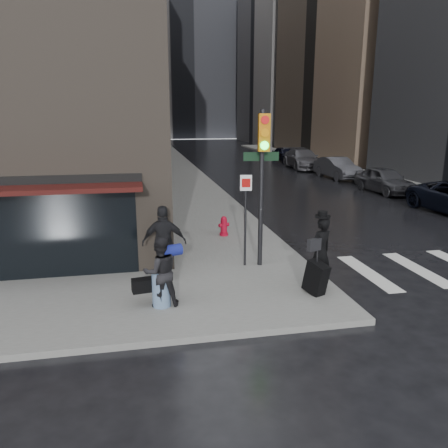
{
  "coord_description": "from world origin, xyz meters",
  "views": [
    {
      "loc": [
        -2.93,
        -9.84,
        4.46
      ],
      "look_at": [
        -0.47,
        2.44,
        1.3
      ],
      "focal_mm": 35.0,
      "sensor_mm": 36.0,
      "label": 1
    }
  ],
  "objects_px": {
    "man_jeans": "(160,272)",
    "parked_car_4": "(285,154)",
    "man_overcoat": "(320,255)",
    "fire_hydrant": "(224,227)",
    "parked_car_1": "(385,180)",
    "man_greycoat": "(164,243)",
    "traffic_light": "(261,168)",
    "parked_car_3": "(303,159)",
    "parked_car_2": "(337,168)"
  },
  "relations": [
    {
      "from": "man_jeans",
      "to": "traffic_light",
      "type": "relative_size",
      "value": 0.37
    },
    {
      "from": "man_greycoat",
      "to": "parked_car_2",
      "type": "relative_size",
      "value": 0.44
    },
    {
      "from": "man_overcoat",
      "to": "man_jeans",
      "type": "distance_m",
      "value": 4.06
    },
    {
      "from": "parked_car_4",
      "to": "man_greycoat",
      "type": "bearing_deg",
      "value": -117.77
    },
    {
      "from": "man_jeans",
      "to": "parked_car_2",
      "type": "xyz_separation_m",
      "value": [
        13.6,
        19.43,
        -0.24
      ]
    },
    {
      "from": "man_jeans",
      "to": "fire_hydrant",
      "type": "xyz_separation_m",
      "value": [
        2.6,
        5.64,
        -0.51
      ]
    },
    {
      "from": "man_jeans",
      "to": "man_overcoat",
      "type": "bearing_deg",
      "value": 176.8
    },
    {
      "from": "parked_car_3",
      "to": "parked_car_4",
      "type": "height_order",
      "value": "parked_car_3"
    },
    {
      "from": "man_greycoat",
      "to": "parked_car_4",
      "type": "bearing_deg",
      "value": -108.75
    },
    {
      "from": "parked_car_1",
      "to": "parked_car_4",
      "type": "distance_m",
      "value": 17.95
    },
    {
      "from": "man_jeans",
      "to": "man_greycoat",
      "type": "height_order",
      "value": "man_greycoat"
    },
    {
      "from": "man_greycoat",
      "to": "parked_car_1",
      "type": "height_order",
      "value": "man_greycoat"
    },
    {
      "from": "man_overcoat",
      "to": "man_jeans",
      "type": "height_order",
      "value": "man_overcoat"
    },
    {
      "from": "man_greycoat",
      "to": "fire_hydrant",
      "type": "relative_size",
      "value": 2.78
    },
    {
      "from": "man_greycoat",
      "to": "parked_car_3",
      "type": "xyz_separation_m",
      "value": [
        13.1,
        23.68,
        -0.34
      ]
    },
    {
      "from": "parked_car_1",
      "to": "man_jeans",
      "type": "bearing_deg",
      "value": -138.64
    },
    {
      "from": "man_overcoat",
      "to": "parked_car_3",
      "type": "height_order",
      "value": "man_overcoat"
    },
    {
      "from": "man_overcoat",
      "to": "parked_car_3",
      "type": "relative_size",
      "value": 0.35
    },
    {
      "from": "parked_car_1",
      "to": "parked_car_4",
      "type": "relative_size",
      "value": 1.09
    },
    {
      "from": "fire_hydrant",
      "to": "parked_car_1",
      "type": "bearing_deg",
      "value": 35.11
    },
    {
      "from": "fire_hydrant",
      "to": "parked_car_2",
      "type": "height_order",
      "value": "parked_car_2"
    },
    {
      "from": "parked_car_2",
      "to": "parked_car_3",
      "type": "height_order",
      "value": "parked_car_3"
    },
    {
      "from": "parked_car_3",
      "to": "man_greycoat",
      "type": "bearing_deg",
      "value": -115.21
    },
    {
      "from": "parked_car_2",
      "to": "traffic_light",
      "type": "bearing_deg",
      "value": -125.22
    },
    {
      "from": "parked_car_1",
      "to": "parked_car_3",
      "type": "relative_size",
      "value": 0.78
    },
    {
      "from": "man_overcoat",
      "to": "parked_car_4",
      "type": "xyz_separation_m",
      "value": [
        9.8,
        30.98,
        -0.29
      ]
    },
    {
      "from": "fire_hydrant",
      "to": "parked_car_2",
      "type": "xyz_separation_m",
      "value": [
        11.0,
        13.79,
        0.27
      ]
    },
    {
      "from": "man_greycoat",
      "to": "parked_car_4",
      "type": "distance_m",
      "value": 32.64
    },
    {
      "from": "parked_car_3",
      "to": "man_overcoat",
      "type": "bearing_deg",
      "value": -106.61
    },
    {
      "from": "fire_hydrant",
      "to": "parked_car_3",
      "type": "height_order",
      "value": "parked_car_3"
    },
    {
      "from": "man_overcoat",
      "to": "parked_car_4",
      "type": "height_order",
      "value": "man_overcoat"
    },
    {
      "from": "man_jeans",
      "to": "parked_car_4",
      "type": "xyz_separation_m",
      "value": [
        13.84,
        31.39,
        -0.3
      ]
    },
    {
      "from": "traffic_light",
      "to": "fire_hydrant",
      "type": "xyz_separation_m",
      "value": [
        -0.36,
        3.44,
        -2.54
      ]
    },
    {
      "from": "man_greycoat",
      "to": "parked_car_1",
      "type": "distance_m",
      "value": 17.88
    },
    {
      "from": "man_greycoat",
      "to": "parked_car_1",
      "type": "relative_size",
      "value": 0.46
    },
    {
      "from": "man_jeans",
      "to": "fire_hydrant",
      "type": "relative_size",
      "value": 2.31
    },
    {
      "from": "man_overcoat",
      "to": "parked_car_4",
      "type": "bearing_deg",
      "value": -129.13
    },
    {
      "from": "man_jeans",
      "to": "parked_car_4",
      "type": "distance_m",
      "value": 34.3
    },
    {
      "from": "fire_hydrant",
      "to": "parked_car_1",
      "type": "relative_size",
      "value": 0.16
    },
    {
      "from": "man_jeans",
      "to": "man_greycoat",
      "type": "xyz_separation_m",
      "value": [
        0.21,
        1.73,
        0.17
      ]
    },
    {
      "from": "parked_car_4",
      "to": "man_overcoat",
      "type": "bearing_deg",
      "value": -110.64
    },
    {
      "from": "man_overcoat",
      "to": "parked_car_1",
      "type": "distance_m",
      "value": 16.23
    },
    {
      "from": "parked_car_1",
      "to": "man_greycoat",
      "type": "bearing_deg",
      "value": -142.13
    },
    {
      "from": "man_jeans",
      "to": "fire_hydrant",
      "type": "height_order",
      "value": "man_jeans"
    },
    {
      "from": "parked_car_1",
      "to": "parked_car_3",
      "type": "height_order",
      "value": "parked_car_3"
    },
    {
      "from": "parked_car_2",
      "to": "parked_car_3",
      "type": "distance_m",
      "value": 5.99
    },
    {
      "from": "traffic_light",
      "to": "parked_car_3",
      "type": "height_order",
      "value": "traffic_light"
    },
    {
      "from": "fire_hydrant",
      "to": "parked_car_4",
      "type": "xyz_separation_m",
      "value": [
        11.23,
        25.75,
        0.21
      ]
    },
    {
      "from": "man_greycoat",
      "to": "traffic_light",
      "type": "height_order",
      "value": "traffic_light"
    },
    {
      "from": "fire_hydrant",
      "to": "parked_car_3",
      "type": "bearing_deg",
      "value": 61.55
    }
  ]
}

